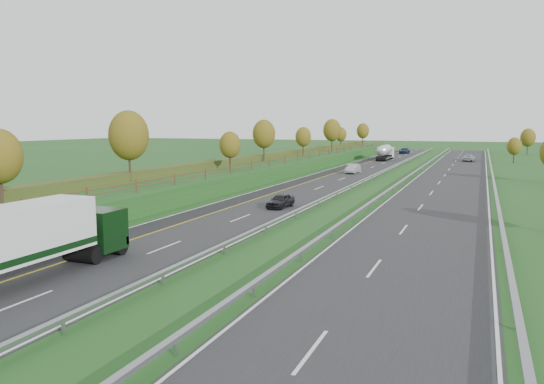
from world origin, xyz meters
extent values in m
plane|color=#1D4C1B|center=(8.00, 55.00, 0.00)|extent=(400.00, 400.00, 0.00)
cube|color=#242427|center=(0.00, 60.00, 0.02)|extent=(10.50, 200.00, 0.04)
cube|color=#242427|center=(16.50, 60.00, 0.02)|extent=(10.50, 200.00, 0.04)
cube|color=black|center=(-3.75, 60.00, 0.02)|extent=(3.00, 200.00, 0.04)
cube|color=silver|center=(-5.05, 60.00, 0.05)|extent=(0.15, 200.00, 0.01)
cube|color=gold|center=(-2.25, 60.00, 0.05)|extent=(0.15, 200.00, 0.01)
cube|color=silver|center=(5.05, 60.00, 0.05)|extent=(0.15, 200.00, 0.01)
cube|color=silver|center=(11.45, 60.00, 0.05)|extent=(0.15, 200.00, 0.01)
cube|color=silver|center=(21.55, 60.00, 0.05)|extent=(0.15, 200.00, 0.01)
cube|color=silver|center=(1.25, -1.00, 0.05)|extent=(0.15, 4.00, 0.01)
cube|color=silver|center=(15.25, -1.00, 0.05)|extent=(0.15, 4.00, 0.01)
cube|color=silver|center=(1.25, 11.00, 0.05)|extent=(0.15, 4.00, 0.01)
cube|color=silver|center=(15.25, 11.00, 0.05)|extent=(0.15, 4.00, 0.01)
cube|color=silver|center=(1.25, 23.00, 0.05)|extent=(0.15, 4.00, 0.01)
cube|color=silver|center=(15.25, 23.00, 0.05)|extent=(0.15, 4.00, 0.01)
cube|color=silver|center=(1.25, 35.00, 0.05)|extent=(0.15, 4.00, 0.01)
cube|color=silver|center=(15.25, 35.00, 0.05)|extent=(0.15, 4.00, 0.01)
cube|color=silver|center=(1.25, 47.00, 0.05)|extent=(0.15, 4.00, 0.01)
cube|color=silver|center=(15.25, 47.00, 0.05)|extent=(0.15, 4.00, 0.01)
cube|color=silver|center=(1.25, 59.00, 0.05)|extent=(0.15, 4.00, 0.01)
cube|color=silver|center=(15.25, 59.00, 0.05)|extent=(0.15, 4.00, 0.01)
cube|color=silver|center=(1.25, 71.00, 0.05)|extent=(0.15, 4.00, 0.01)
cube|color=silver|center=(15.25, 71.00, 0.05)|extent=(0.15, 4.00, 0.01)
cube|color=silver|center=(1.25, 83.00, 0.05)|extent=(0.15, 4.00, 0.01)
cube|color=silver|center=(15.25, 83.00, 0.05)|extent=(0.15, 4.00, 0.01)
cube|color=silver|center=(1.25, 95.00, 0.05)|extent=(0.15, 4.00, 0.01)
cube|color=silver|center=(15.25, 95.00, 0.05)|extent=(0.15, 4.00, 0.01)
cube|color=silver|center=(1.25, 107.00, 0.05)|extent=(0.15, 4.00, 0.01)
cube|color=silver|center=(15.25, 107.00, 0.05)|extent=(0.15, 4.00, 0.01)
cube|color=silver|center=(1.25, 119.00, 0.05)|extent=(0.15, 4.00, 0.01)
cube|color=silver|center=(15.25, 119.00, 0.05)|extent=(0.15, 4.00, 0.01)
cube|color=silver|center=(1.25, 131.00, 0.05)|extent=(0.15, 4.00, 0.01)
cube|color=silver|center=(15.25, 131.00, 0.05)|extent=(0.15, 4.00, 0.01)
cube|color=silver|center=(1.25, 143.00, 0.05)|extent=(0.15, 4.00, 0.01)
cube|color=silver|center=(15.25, 143.00, 0.05)|extent=(0.15, 4.00, 0.01)
cube|color=silver|center=(1.25, 155.00, 0.05)|extent=(0.15, 4.00, 0.01)
cube|color=silver|center=(15.25, 155.00, 0.05)|extent=(0.15, 4.00, 0.01)
cube|color=#1D4C1B|center=(-13.00, 60.00, 1.00)|extent=(12.00, 200.00, 2.00)
cube|color=#2D3D19|center=(-15.00, 60.00, 2.55)|extent=(2.20, 180.00, 1.10)
cube|color=#422B19|center=(-8.50, 60.00, 2.55)|extent=(0.08, 184.00, 0.10)
cube|color=#422B19|center=(-8.50, 60.00, 2.95)|extent=(0.08, 184.00, 0.10)
cube|color=#422B19|center=(-8.50, 8.50, 2.60)|extent=(0.12, 0.12, 1.20)
cube|color=#422B19|center=(-8.50, 15.00, 2.60)|extent=(0.12, 0.12, 1.20)
cube|color=#422B19|center=(-8.50, 21.50, 2.60)|extent=(0.12, 0.12, 1.20)
cube|color=#422B19|center=(-8.50, 28.00, 2.60)|extent=(0.12, 0.12, 1.20)
cube|color=#422B19|center=(-8.50, 34.50, 2.60)|extent=(0.12, 0.12, 1.20)
cube|color=#422B19|center=(-8.50, 41.00, 2.60)|extent=(0.12, 0.12, 1.20)
cube|color=#422B19|center=(-8.50, 47.50, 2.60)|extent=(0.12, 0.12, 1.20)
cube|color=#422B19|center=(-8.50, 54.00, 2.60)|extent=(0.12, 0.12, 1.20)
cube|color=#422B19|center=(-8.50, 60.50, 2.60)|extent=(0.12, 0.12, 1.20)
cube|color=#422B19|center=(-8.50, 67.00, 2.60)|extent=(0.12, 0.12, 1.20)
cube|color=#422B19|center=(-8.50, 73.50, 2.60)|extent=(0.12, 0.12, 1.20)
cube|color=#422B19|center=(-8.50, 80.00, 2.60)|extent=(0.12, 0.12, 1.20)
cube|color=#422B19|center=(-8.50, 86.50, 2.60)|extent=(0.12, 0.12, 1.20)
cube|color=#422B19|center=(-8.50, 93.00, 2.60)|extent=(0.12, 0.12, 1.20)
cube|color=#422B19|center=(-8.50, 99.50, 2.60)|extent=(0.12, 0.12, 1.20)
cube|color=#422B19|center=(-8.50, 106.00, 2.60)|extent=(0.12, 0.12, 1.20)
cube|color=#422B19|center=(-8.50, 112.50, 2.60)|extent=(0.12, 0.12, 1.20)
cube|color=#422B19|center=(-8.50, 119.00, 2.60)|extent=(0.12, 0.12, 1.20)
cube|color=#422B19|center=(-8.50, 125.50, 2.60)|extent=(0.12, 0.12, 1.20)
cube|color=#422B19|center=(-8.50, 132.00, 2.60)|extent=(0.12, 0.12, 1.20)
cube|color=#422B19|center=(-8.50, 138.50, 2.60)|extent=(0.12, 0.12, 1.20)
cube|color=#422B19|center=(-8.50, 145.00, 2.60)|extent=(0.12, 0.12, 1.20)
cube|color=#422B19|center=(-8.50, 151.50, 2.60)|extent=(0.12, 0.12, 1.20)
cube|color=gray|center=(5.70, 60.00, 0.62)|extent=(0.32, 200.00, 0.18)
cube|color=gray|center=(5.70, -3.00, 0.28)|extent=(0.10, 0.14, 0.56)
cube|color=gray|center=(5.70, 4.00, 0.28)|extent=(0.10, 0.14, 0.56)
cube|color=gray|center=(5.70, 11.00, 0.28)|extent=(0.10, 0.14, 0.56)
cube|color=gray|center=(5.70, 18.00, 0.28)|extent=(0.10, 0.14, 0.56)
cube|color=gray|center=(5.70, 25.00, 0.28)|extent=(0.10, 0.14, 0.56)
cube|color=gray|center=(5.70, 32.00, 0.28)|extent=(0.10, 0.14, 0.56)
cube|color=gray|center=(5.70, 39.00, 0.28)|extent=(0.10, 0.14, 0.56)
cube|color=gray|center=(5.70, 46.00, 0.28)|extent=(0.10, 0.14, 0.56)
cube|color=gray|center=(5.70, 53.00, 0.28)|extent=(0.10, 0.14, 0.56)
cube|color=gray|center=(5.70, 60.00, 0.28)|extent=(0.10, 0.14, 0.56)
cube|color=gray|center=(5.70, 67.00, 0.28)|extent=(0.10, 0.14, 0.56)
cube|color=gray|center=(5.70, 74.00, 0.28)|extent=(0.10, 0.14, 0.56)
cube|color=gray|center=(5.70, 81.00, 0.28)|extent=(0.10, 0.14, 0.56)
cube|color=gray|center=(5.70, 88.00, 0.28)|extent=(0.10, 0.14, 0.56)
cube|color=gray|center=(5.70, 95.00, 0.28)|extent=(0.10, 0.14, 0.56)
cube|color=gray|center=(5.70, 102.00, 0.28)|extent=(0.10, 0.14, 0.56)
cube|color=gray|center=(5.70, 109.00, 0.28)|extent=(0.10, 0.14, 0.56)
cube|color=gray|center=(5.70, 116.00, 0.28)|extent=(0.10, 0.14, 0.56)
cube|color=gray|center=(5.70, 123.00, 0.28)|extent=(0.10, 0.14, 0.56)
cube|color=gray|center=(5.70, 130.00, 0.28)|extent=(0.10, 0.14, 0.56)
cube|color=gray|center=(5.70, 137.00, 0.28)|extent=(0.10, 0.14, 0.56)
cube|color=gray|center=(5.70, 144.00, 0.28)|extent=(0.10, 0.14, 0.56)
cube|color=gray|center=(5.70, 151.00, 0.28)|extent=(0.10, 0.14, 0.56)
cube|color=gray|center=(5.70, 158.00, 0.28)|extent=(0.10, 0.14, 0.56)
cube|color=gray|center=(10.80, 60.00, 0.62)|extent=(0.32, 200.00, 0.18)
cube|color=gray|center=(10.80, -3.00, 0.28)|extent=(0.10, 0.14, 0.56)
cube|color=gray|center=(10.80, 4.00, 0.28)|extent=(0.10, 0.14, 0.56)
cube|color=gray|center=(10.80, 11.00, 0.28)|extent=(0.10, 0.14, 0.56)
cube|color=gray|center=(10.80, 18.00, 0.28)|extent=(0.10, 0.14, 0.56)
cube|color=gray|center=(10.80, 25.00, 0.28)|extent=(0.10, 0.14, 0.56)
cube|color=gray|center=(10.80, 32.00, 0.28)|extent=(0.10, 0.14, 0.56)
cube|color=gray|center=(10.80, 39.00, 0.28)|extent=(0.10, 0.14, 0.56)
cube|color=gray|center=(10.80, 46.00, 0.28)|extent=(0.10, 0.14, 0.56)
cube|color=gray|center=(10.80, 53.00, 0.28)|extent=(0.10, 0.14, 0.56)
cube|color=gray|center=(10.80, 60.00, 0.28)|extent=(0.10, 0.14, 0.56)
cube|color=gray|center=(10.80, 67.00, 0.28)|extent=(0.10, 0.14, 0.56)
cube|color=gray|center=(10.80, 74.00, 0.28)|extent=(0.10, 0.14, 0.56)
cube|color=gray|center=(10.80, 81.00, 0.28)|extent=(0.10, 0.14, 0.56)
cube|color=gray|center=(10.80, 88.00, 0.28)|extent=(0.10, 0.14, 0.56)
cube|color=gray|center=(10.80, 95.00, 0.28)|extent=(0.10, 0.14, 0.56)
cube|color=gray|center=(10.80, 102.00, 0.28)|extent=(0.10, 0.14, 0.56)
cube|color=gray|center=(10.80, 109.00, 0.28)|extent=(0.10, 0.14, 0.56)
cube|color=gray|center=(10.80, 116.00, 0.28)|extent=(0.10, 0.14, 0.56)
cube|color=gray|center=(10.80, 123.00, 0.28)|extent=(0.10, 0.14, 0.56)
cube|color=gray|center=(10.80, 130.00, 0.28)|extent=(0.10, 0.14, 0.56)
cube|color=gray|center=(10.80, 137.00, 0.28)|extent=(0.10, 0.14, 0.56)
cube|color=gray|center=(10.80, 144.00, 0.28)|extent=(0.10, 0.14, 0.56)
cube|color=gray|center=(10.80, 151.00, 0.28)|extent=(0.10, 0.14, 0.56)
cube|color=gray|center=(10.80, 158.00, 0.28)|extent=(0.10, 0.14, 0.56)
cube|color=gray|center=(22.30, 60.00, 0.62)|extent=(0.32, 200.00, 0.18)
cube|color=gray|center=(22.30, 4.00, 0.28)|extent=(0.10, 0.14, 0.56)
cube|color=gray|center=(22.30, 18.00, 0.28)|extent=(0.10, 0.14, 0.56)
cube|color=gray|center=(22.30, 32.00, 0.28)|extent=(0.10, 0.14, 0.56)
cube|color=gray|center=(22.30, 46.00, 0.28)|extent=(0.10, 0.14, 0.56)
cube|color=gray|center=(22.30, 60.00, 0.28)|extent=(0.10, 0.14, 0.56)
cube|color=gray|center=(22.30, 74.00, 0.28)|extent=(0.10, 0.14, 0.56)
cube|color=gray|center=(22.30, 88.00, 0.28)|extent=(0.10, 0.14, 0.56)
cube|color=gray|center=(22.30, 102.00, 0.28)|extent=(0.10, 0.14, 0.56)
cube|color=gray|center=(22.30, 116.00, 0.28)|extent=(0.10, 0.14, 0.56)
cube|color=gray|center=(22.30, 130.00, 0.28)|extent=(0.10, 0.14, 0.56)
cube|color=gray|center=(22.30, 144.00, 0.28)|extent=(0.10, 0.14, 0.56)
cube|color=gray|center=(22.30, 158.00, 0.28)|extent=(0.10, 0.14, 0.56)
cylinder|color=#2D2116|center=(-12.00, 10.00, 3.21)|extent=(0.24, 0.24, 2.43)
cylinder|color=#2D2116|center=(-14.00, 28.00, 3.58)|extent=(0.24, 0.24, 3.15)
ellipsoid|color=#584913|center=(-14.00, 28.00, 7.04)|extent=(4.20, 4.20, 5.25)
cylinder|color=#2D2116|center=(-11.00, 46.00, 3.08)|extent=(0.24, 0.24, 2.16)
ellipsoid|color=#584913|center=(-11.00, 46.00, 5.46)|extent=(2.88, 2.88, 3.60)
cylinder|color=#2D2116|center=(-13.50, 64.00, 3.44)|extent=(0.24, 0.24, 2.88)
ellipsoid|color=#584913|center=(-13.50, 64.00, 6.61)|extent=(3.84, 3.84, 4.80)
cylinder|color=#2D2116|center=(-12.50, 82.00, 3.17)|extent=(0.24, 0.24, 2.34)
ellipsoid|color=#584913|center=(-12.50, 82.00, 5.74)|extent=(3.12, 3.12, 3.90)
cylinder|color=#2D2116|center=(-11.50, 100.00, 3.53)|extent=(0.24, 0.24, 3.06)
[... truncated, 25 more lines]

